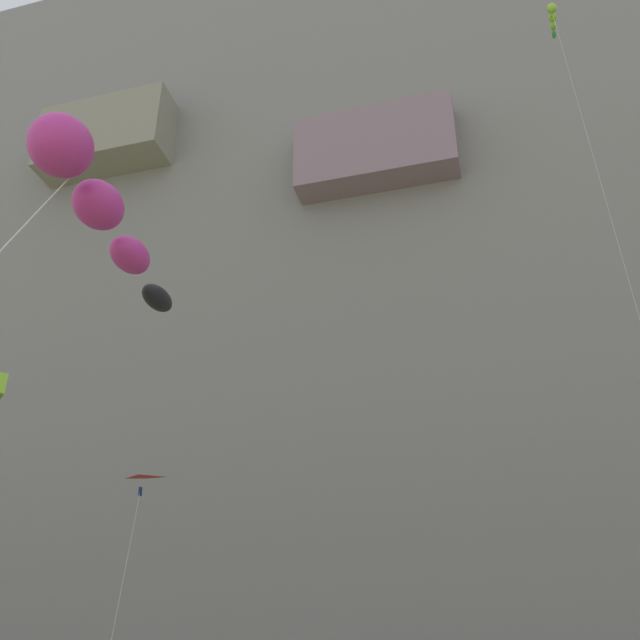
{
  "coord_description": "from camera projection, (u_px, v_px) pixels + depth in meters",
  "views": [
    {
      "loc": [
        6.78,
        4.22,
        2.2
      ],
      "look_at": [
        0.71,
        26.05,
        14.35
      ],
      "focal_mm": 40.6,
      "sensor_mm": 36.0,
      "label": 1
    }
  ],
  "objects": [
    {
      "name": "cliff_face",
      "position": [
        415.0,
        310.0,
        63.11
      ],
      "size": [
        180.0,
        33.92,
        65.64
      ],
      "color": "slate",
      "rests_on": "ground"
    },
    {
      "name": "kite_delta_high_center",
      "position": [
        136.0,
        491.0,
        29.18
      ],
      "size": [
        3.38,
        6.16,
        10.25
      ],
      "color": "red",
      "rests_on": "ground"
    },
    {
      "name": "kite_windsock_upper_left",
      "position": [
        553.0,
        20.0,
        38.42
      ],
      "size": [
        0.73,
        6.39,
        35.03
      ],
      "color": "#8CCC33",
      "rests_on": "ground"
    },
    {
      "name": "kite_windsock_far_right",
      "position": [
        95.0,
        201.0,
        8.46
      ],
      "size": [
        2.88,
        8.06,
        7.95
      ],
      "color": "#CC3399",
      "rests_on": "ground"
    }
  ]
}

